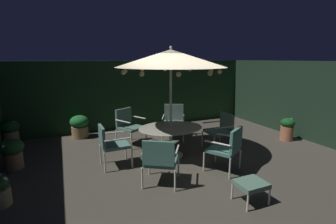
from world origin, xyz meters
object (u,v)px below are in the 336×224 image
Objects in this scene: patio_dining_table at (171,133)px; patio_chair_northeast at (221,128)px; patio_chair_north at (228,146)px; patio_chair_south at (111,142)px; potted_plant_right_far at (287,128)px; potted_plant_back_left at (12,152)px; ottoman_footrest at (251,185)px; potted_plant_right_near at (10,132)px; patio_chair_southwest at (160,158)px; patio_umbrella at (171,58)px; patio_chair_east at (174,119)px; potted_plant_back_right at (80,126)px; patio_chair_southeast at (128,124)px.

patio_dining_table is 1.68× the size of patio_chair_northeast.
patio_chair_north is 1.02× the size of patio_chair_south.
patio_chair_south reaches higher than patio_dining_table.
potted_plant_right_far is at bearing -2.83° from patio_chair_south.
patio_dining_table reaches higher than potted_plant_back_left.
patio_chair_south is at bearing 179.79° from patio_chair_northeast.
ottoman_footrest is 0.70× the size of potted_plant_right_near.
patio_chair_southwest is at bearing -60.66° from patio_chair_south.
patio_umbrella is 2.34m from patio_chair_east.
patio_chair_northeast reaches higher than patio_dining_table.
patio_umbrella is at bearing 175.65° from potted_plant_right_far.
patio_chair_south is at bearing -179.01° from patio_umbrella.
patio_chair_east is at bearing 85.50° from ottoman_footrest.
patio_chair_north is 1.03× the size of patio_chair_southwest.
potted_plant_back_right is at bearing 115.90° from ottoman_footrest.
patio_chair_north is at bearing -29.08° from patio_chair_south.
potted_plant_right_far is (2.92, 0.99, -0.21)m from patio_chair_north.
patio_dining_table is at bearing -100.38° from patio_umbrella.
patio_chair_southeast is 1.70m from potted_plant_back_right.
patio_umbrella reaches higher than patio_chair_northeast.
patio_chair_southeast is at bearing 60.50° from patio_chair_south.
potted_plant_back_left is 1.82m from potted_plant_right_near.
potted_plant_back_left is (-2.01, 0.77, -0.19)m from patio_chair_south.
patio_chair_southeast is 1.51× the size of potted_plant_right_far.
patio_chair_southwest is at bearing 135.95° from ottoman_footrest.
patio_dining_table is 1.58× the size of patio_chair_southeast.
patio_chair_north is (0.76, -1.26, -0.04)m from patio_dining_table.
patio_chair_southeast is at bearing 160.45° from potted_plant_right_far.
patio_umbrella is 2.81× the size of patio_chair_northeast.
patio_chair_southwest is 4.84m from potted_plant_right_near.
patio_chair_south is at bearing 177.17° from potted_plant_right_far.
potted_plant_back_right is at bearing -2.78° from potted_plant_right_near.
patio_chair_east is at bearing 7.76° from potted_plant_back_left.
potted_plant_back_right is (-1.22, 1.17, -0.22)m from patio_chair_southeast.
patio_chair_south is at bearing 128.30° from ottoman_footrest.
patio_dining_table is 3.56m from potted_plant_back_left.
patio_chair_south is at bearing 119.34° from patio_chair_southwest.
patio_chair_north is 2.57m from patio_chair_east.
patio_chair_north is 1.21m from ottoman_footrest.
potted_plant_right_near reaches higher than ottoman_footrest.
potted_plant_right_near is at bearing 146.10° from patio_umbrella.
patio_umbrella reaches higher than patio_chair_southeast.
patio_umbrella is 2.36m from patio_chair_southwest.
patio_chair_southwest is (0.69, -1.23, -0.02)m from patio_chair_south.
ottoman_footrest is (-0.36, -1.13, -0.24)m from patio_chair_north.
patio_chair_southeast is at bearing 107.07° from ottoman_footrest.
patio_chair_southwest is at bearing -121.98° from patio_umbrella.
patio_dining_table is 0.60× the size of patio_umbrella.
patio_chair_northeast is at bearing -30.97° from patio_chair_southeast.
ottoman_footrest is (-0.29, -3.70, -0.26)m from patio_chair_east.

